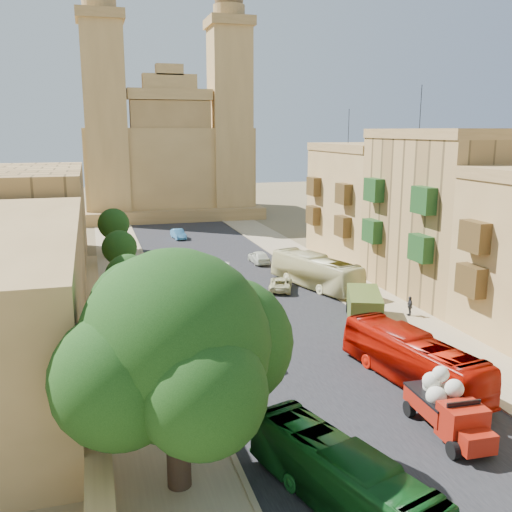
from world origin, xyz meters
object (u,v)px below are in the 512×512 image
olive_pickup (364,307)px  bus_red_east (413,359)px  car_blue_a (254,353)px  car_white_a (221,271)px  red_truck (448,407)px  ficus_tree (178,351)px  car_white_b (259,257)px  street_tree_a (144,333)px  street_tree_c (119,248)px  pedestrian_c (410,306)px  church (166,156)px  car_dkblue (177,259)px  car_cream (281,284)px  car_blue_b (178,234)px  bus_cream_east (316,271)px  street_tree_d (114,224)px  bus_green_north (341,477)px  street_tree_b (128,278)px

olive_pickup → bus_red_east: (-2.23, -10.26, 0.35)m
car_blue_a → bus_red_east: bearing=-45.2°
car_white_a → red_truck: bearing=-68.0°
ficus_tree → olive_pickup: bearing=45.2°
car_white_a → car_white_b: size_ratio=1.08×
street_tree_a → olive_pickup: bearing=25.9°
street_tree_c → bus_red_east: street_tree_c is taller
olive_pickup → pedestrian_c: bearing=2.0°
church → street_tree_c: (-10.00, -42.61, -6.27)m
street_tree_a → car_dkblue: street_tree_a is taller
church → street_tree_a: (-10.00, -66.61, -5.95)m
ficus_tree → car_cream: (12.67, 25.52, -5.04)m
car_cream → street_tree_a: bearing=74.1°
bus_red_east → car_blue_a: size_ratio=2.51×
car_blue_b → pedestrian_c: size_ratio=2.47×
olive_pickup → car_cream: size_ratio=1.38×
bus_red_east → pedestrian_c: (6.08, 10.40, -0.65)m
church → car_dkblue: 38.18m
bus_cream_east → red_truck: bearing=65.2°
ficus_tree → car_white_b: ficus_tree is taller
car_white_b → car_blue_b: bearing=-70.0°
car_dkblue → pedestrian_c: bearing=-56.9°
bus_red_east → car_white_b: bus_red_east is taller
street_tree_c → olive_pickup: 23.07m
church → street_tree_d: 32.75m
street_tree_c → bus_green_north: street_tree_c is taller
car_dkblue → car_blue_b: 14.59m
car_cream → street_tree_d: bearing=-33.2°
street_tree_a → street_tree_b: street_tree_a is taller
car_blue_a → car_dkblue: bearing=79.0°
bus_red_east → car_cream: size_ratio=2.46×
street_tree_b → bus_green_north: street_tree_b is taller
ficus_tree → car_blue_b: bearing=81.6°
church → car_blue_b: size_ratio=9.79×
street_tree_a → pedestrian_c: (20.35, 8.16, -2.81)m
bus_cream_east → car_white_a: bearing=-53.3°
bus_red_east → car_dkblue: bus_red_east is taller
bus_red_east → street_tree_b: bearing=-54.4°
bus_red_east → pedestrian_c: bearing=-129.8°
street_tree_c → pedestrian_c: 25.91m
car_white_a → car_dkblue: size_ratio=1.01×
street_tree_b → street_tree_c: size_ratio=1.06×
street_tree_a → car_white_a: (9.18, 22.92, -2.86)m
car_blue_b → car_dkblue: bearing=-104.9°
bus_cream_east → car_white_b: size_ratio=2.64×
bus_red_east → car_cream: bus_red_east is taller
street_tree_c → car_dkblue: size_ratio=1.15×
bus_cream_east → car_dkblue: size_ratio=2.46×
bus_red_east → car_dkblue: 33.00m
olive_pickup → car_white_a: bearing=116.2°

